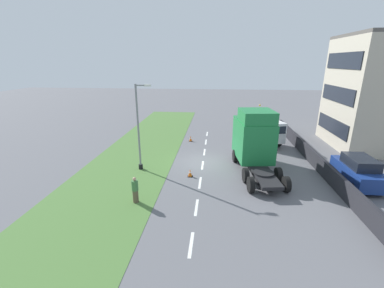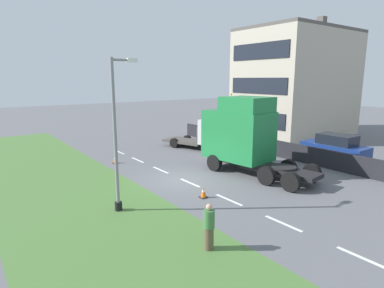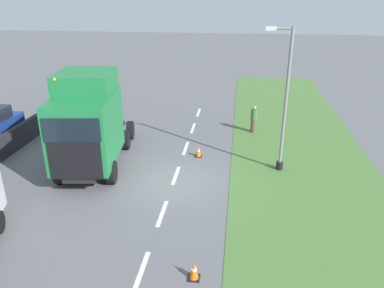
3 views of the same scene
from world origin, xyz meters
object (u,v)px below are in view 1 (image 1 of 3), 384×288
lorry_cab (254,139)px  lamp_post (140,132)px  traffic_cone_lead (190,173)px  parked_car (358,171)px  traffic_cone_trailing (191,139)px  pedestrian (135,190)px  flatbed_truck (268,132)px

lorry_cab → lamp_post: size_ratio=1.15×
lamp_post → traffic_cone_lead: size_ratio=11.36×
lamp_post → parked_car: bearing=-4.0°
traffic_cone_trailing → traffic_cone_lead: bearing=-84.5°
lamp_post → pedestrian: 5.50m
lorry_cab → traffic_cone_trailing: bearing=123.7°
lamp_post → traffic_cone_trailing: bearing=68.3°
pedestrian → traffic_cone_lead: 4.90m
traffic_cone_lead → traffic_cone_trailing: 8.79m
parked_car → lamp_post: lamp_post is taller
flatbed_truck → pedestrian: (-9.94, -12.01, -0.55)m
parked_car → lamp_post: 15.66m
traffic_cone_lead → traffic_cone_trailing: same height
pedestrian → traffic_cone_lead: bearing=53.7°
flatbed_truck → parked_car: size_ratio=1.42×
flatbed_truck → traffic_cone_lead: bearing=31.0°
flatbed_truck → traffic_cone_lead: size_ratio=10.58×
lamp_post → traffic_cone_lead: lamp_post is taller
parked_car → traffic_cone_lead: (-11.56, 0.09, -0.69)m
traffic_cone_trailing → flatbed_truck: bearing=-4.8°
flatbed_truck → lamp_post: bearing=15.0°
parked_car → flatbed_truck: bearing=118.5°
flatbed_truck → parked_car: (4.51, -8.17, -0.38)m
parked_car → pedestrian: (-14.45, -3.84, -0.17)m
lamp_post → flatbed_truck: bearing=32.9°
parked_car → lamp_post: bearing=175.6°
flatbed_truck → lamp_post: lamp_post is taller
flatbed_truck → traffic_cone_trailing: (-7.89, 0.66, -1.07)m
flatbed_truck → traffic_cone_trailing: bearing=-22.7°
flatbed_truck → traffic_cone_trailing: 7.99m
traffic_cone_lead → lamp_post: bearing=165.8°
parked_car → lorry_cab: bearing=160.7°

